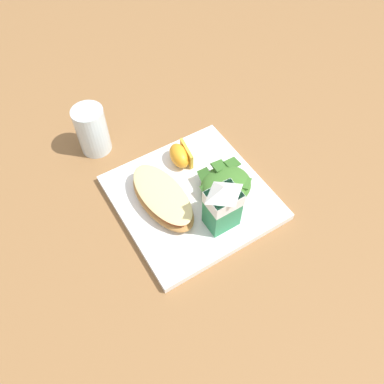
{
  "coord_description": "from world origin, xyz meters",
  "views": [
    {
      "loc": [
        0.23,
        0.37,
        0.63
      ],
      "look_at": [
        0.0,
        0.0,
        0.03
      ],
      "focal_mm": 36.13,
      "sensor_mm": 36.0,
      "label": 1
    }
  ],
  "objects_px": {
    "white_plate": "(192,197)",
    "orange_wedge_front": "(180,155)",
    "cheesy_pizza_bread": "(162,198)",
    "green_salad_pile": "(226,185)",
    "drinking_clear_cup": "(92,130)",
    "milk_carton": "(223,204)"
  },
  "relations": [
    {
      "from": "white_plate",
      "to": "orange_wedge_front",
      "type": "height_order",
      "value": "orange_wedge_front"
    },
    {
      "from": "cheesy_pizza_bread",
      "to": "green_salad_pile",
      "type": "xyz_separation_m",
      "value": [
        -0.12,
        0.04,
        0.0
      ]
    },
    {
      "from": "white_plate",
      "to": "cheesy_pizza_bread",
      "type": "xyz_separation_m",
      "value": [
        0.06,
        -0.01,
        0.03
      ]
    },
    {
      "from": "orange_wedge_front",
      "to": "drinking_clear_cup",
      "type": "distance_m",
      "value": 0.19
    },
    {
      "from": "milk_carton",
      "to": "drinking_clear_cup",
      "type": "relative_size",
      "value": 1.03
    },
    {
      "from": "green_salad_pile",
      "to": "drinking_clear_cup",
      "type": "xyz_separation_m",
      "value": [
        0.16,
        -0.25,
        0.02
      ]
    },
    {
      "from": "milk_carton",
      "to": "orange_wedge_front",
      "type": "relative_size",
      "value": 1.7
    },
    {
      "from": "green_salad_pile",
      "to": "milk_carton",
      "type": "xyz_separation_m",
      "value": [
        0.05,
        0.05,
        0.04
      ]
    },
    {
      "from": "white_plate",
      "to": "cheesy_pizza_bread",
      "type": "relative_size",
      "value": 1.6
    },
    {
      "from": "white_plate",
      "to": "drinking_clear_cup",
      "type": "distance_m",
      "value": 0.25
    },
    {
      "from": "cheesy_pizza_bread",
      "to": "drinking_clear_cup",
      "type": "height_order",
      "value": "drinking_clear_cup"
    },
    {
      "from": "orange_wedge_front",
      "to": "drinking_clear_cup",
      "type": "xyz_separation_m",
      "value": [
        0.13,
        -0.14,
        0.02
      ]
    },
    {
      "from": "white_plate",
      "to": "green_salad_pile",
      "type": "bearing_deg",
      "value": 157.1
    },
    {
      "from": "orange_wedge_front",
      "to": "drinking_clear_cup",
      "type": "height_order",
      "value": "drinking_clear_cup"
    },
    {
      "from": "white_plate",
      "to": "orange_wedge_front",
      "type": "relative_size",
      "value": 4.33
    },
    {
      "from": "green_salad_pile",
      "to": "milk_carton",
      "type": "bearing_deg",
      "value": 48.95
    },
    {
      "from": "milk_carton",
      "to": "white_plate",
      "type": "bearing_deg",
      "value": -80.89
    },
    {
      "from": "white_plate",
      "to": "drinking_clear_cup",
      "type": "bearing_deg",
      "value": -65.46
    },
    {
      "from": "drinking_clear_cup",
      "to": "orange_wedge_front",
      "type": "bearing_deg",
      "value": 131.83
    },
    {
      "from": "cheesy_pizza_bread",
      "to": "orange_wedge_front",
      "type": "height_order",
      "value": "orange_wedge_front"
    },
    {
      "from": "cheesy_pizza_bread",
      "to": "orange_wedge_front",
      "type": "relative_size",
      "value": 2.72
    },
    {
      "from": "white_plate",
      "to": "cheesy_pizza_bread",
      "type": "height_order",
      "value": "cheesy_pizza_bread"
    }
  ]
}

